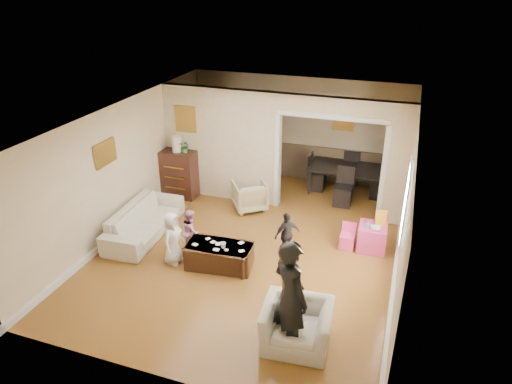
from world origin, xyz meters
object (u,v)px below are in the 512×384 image
at_px(armchair_front, 297,325).
at_px(dresser, 179,174).
at_px(play_table, 372,237).
at_px(child_kneel_a, 173,238).
at_px(coffee_table, 220,256).
at_px(coffee_cup, 223,245).
at_px(table_lamp, 177,144).
at_px(cyan_cup, 368,225).
at_px(sofa, 144,220).
at_px(child_toddler, 287,234).
at_px(armchair_back, 250,195).
at_px(adult_person, 290,297).
at_px(child_kneel_b, 191,231).
at_px(dining_table, 348,181).

height_order(armchair_front, dresser, dresser).
relative_size(play_table, child_kneel_a, 0.52).
bearing_deg(coffee_table, coffee_cup, -26.57).
distance_m(table_lamp, cyan_cup, 4.64).
distance_m(coffee_cup, cyan_cup, 2.78).
height_order(sofa, child_toddler, child_toddler).
distance_m(sofa, table_lamp, 2.09).
bearing_deg(coffee_cup, sofa, 162.93).
distance_m(armchair_back, coffee_table, 2.32).
bearing_deg(cyan_cup, coffee_cup, -147.77).
xyz_separation_m(armchair_front, cyan_cup, (0.65, 2.84, 0.23)).
xyz_separation_m(armchair_front, dresser, (-3.83, 3.80, 0.25)).
bearing_deg(play_table, table_lamp, 168.78).
height_order(sofa, play_table, sofa).
bearing_deg(dresser, table_lamp, 0.00).
height_order(adult_person, child_kneel_b, adult_person).
relative_size(dining_table, adult_person, 1.06).
relative_size(sofa, play_table, 4.02).
bearing_deg(table_lamp, sofa, -85.62).
distance_m(coffee_table, play_table, 2.95).
distance_m(coffee_table, dining_table, 4.19).
relative_size(armchair_front, table_lamp, 2.71).
bearing_deg(coffee_table, armchair_front, -38.11).
distance_m(coffee_cup, child_kneel_b, 0.87).
xyz_separation_m(table_lamp, child_kneel_a, (1.18, -2.54, -0.80)).
bearing_deg(dresser, coffee_table, -49.62).
bearing_deg(dresser, child_kneel_a, -65.04).
height_order(armchair_back, child_toddler, child_toddler).
bearing_deg(armchair_front, dining_table, 85.92).
distance_m(dresser, child_kneel_a, 2.80).
xyz_separation_m(dining_table, child_kneel_b, (-2.42, -3.51, 0.11)).
relative_size(armchair_front, adult_person, 0.55).
bearing_deg(dining_table, table_lamp, -156.76).
distance_m(dresser, cyan_cup, 4.58).
xyz_separation_m(armchair_front, coffee_table, (-1.80, 1.41, -0.10)).
height_order(adult_person, child_toddler, adult_person).
relative_size(cyan_cup, dining_table, 0.04).
xyz_separation_m(coffee_cup, adult_person, (1.61, -1.48, 0.40)).
bearing_deg(child_kneel_b, dining_table, -62.03).
bearing_deg(adult_person, dresser, -8.41).
bearing_deg(child_toddler, play_table, 158.51).
xyz_separation_m(coffee_table, child_toddler, (1.05, 0.75, 0.23)).
xyz_separation_m(sofa, dining_table, (3.61, 3.25, 0.02)).
xyz_separation_m(armchair_back, adult_person, (1.95, -3.83, 0.56)).
height_order(table_lamp, child_kneel_b, table_lamp).
height_order(coffee_cup, dining_table, dining_table).
relative_size(table_lamp, play_table, 0.69).
bearing_deg(armchair_back, child_kneel_a, 41.15).
distance_m(armchair_back, coffee_cup, 2.39).
relative_size(coffee_table, adult_person, 0.66).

